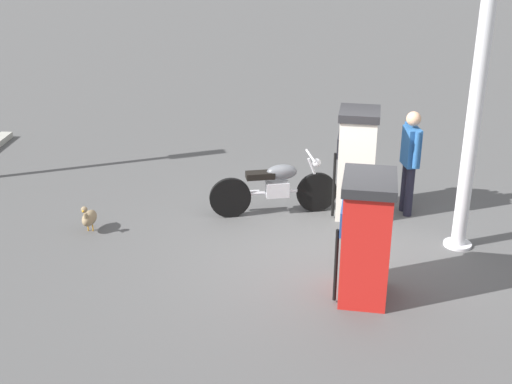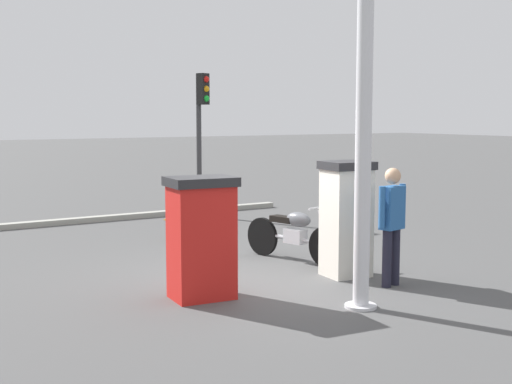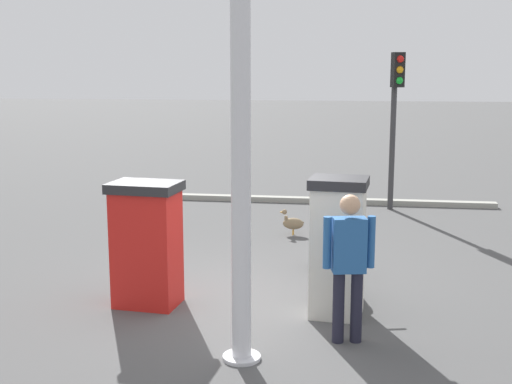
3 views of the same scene
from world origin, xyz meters
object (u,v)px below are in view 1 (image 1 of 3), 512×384
Objects in this scene: fuel_pump_far at (366,237)px; canopy_support_pole at (475,105)px; wandering_duck at (89,217)px; fuel_pump_near at (357,163)px; attendant_person at (410,156)px; motorcycle_near_pump at (276,186)px.

fuel_pump_far is 2.43m from canopy_support_pole.
fuel_pump_far is at bearing 159.71° from wandering_duck.
canopy_support_pole reaches higher than fuel_pump_far.
fuel_pump_far is at bearing 45.63° from canopy_support_pole.
attendant_person is (-0.82, -0.15, 0.09)m from fuel_pump_near.
motorcycle_near_pump is (1.23, 0.07, -0.40)m from fuel_pump_near.
wandering_duck is 5.73m from canopy_support_pole.
attendant_person reaches higher than wandering_duck.
motorcycle_near_pump is at bearing -62.19° from fuel_pump_far.
fuel_pump_far is at bearing 117.81° from motorcycle_near_pump.
motorcycle_near_pump is at bearing -17.70° from canopy_support_pole.
fuel_pump_near is at bearing 10.08° from attendant_person.
wandering_duck is (3.97, -1.47, -0.59)m from fuel_pump_far.
fuel_pump_far reaches higher than motorcycle_near_pump.
attendant_person reaches higher than motorcycle_near_pump.
fuel_pump_near is at bearing -90.00° from fuel_pump_far.
fuel_pump_near is 1.30m from motorcycle_near_pump.
wandering_duck is (2.74, 0.87, -0.24)m from motorcycle_near_pump.
fuel_pump_far is 3.38× the size of wandering_duck.
wandering_duck is at bearing 13.35° from fuel_pump_near.
motorcycle_near_pump is 2.12m from attendant_person.
fuel_pump_far is 0.81× the size of motorcycle_near_pump.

